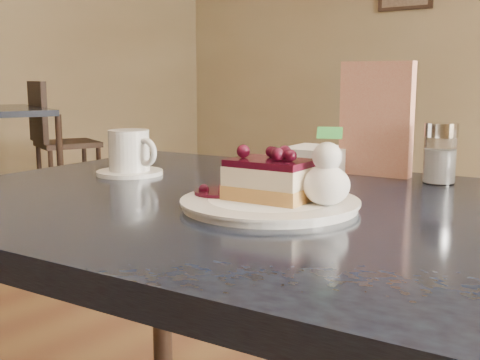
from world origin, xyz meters
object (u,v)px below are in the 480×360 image
Objects in this scene: coffee_set at (130,155)px; cheesecake_slice at (270,180)px; dessert_plate at (270,204)px; main_table at (285,251)px.

cheesecake_slice is at bearing -12.53° from coffee_set.
cheesecake_slice is (0.00, 0.00, 0.03)m from dessert_plate.
coffee_set is (-0.38, 0.04, 0.11)m from main_table.
dessert_plate is at bearing -90.00° from main_table.
main_table is at bearing -5.51° from coffee_set.
coffee_set is at bearing 169.68° from main_table.
coffee_set is (-0.38, 0.08, 0.03)m from dessert_plate.
cheesecake_slice is at bearing 63.43° from dessert_plate.
cheesecake_slice is at bearing -90.00° from main_table.
dessert_plate is 2.02× the size of cheesecake_slice.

